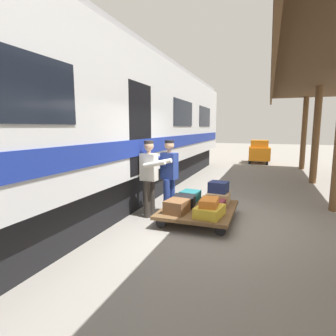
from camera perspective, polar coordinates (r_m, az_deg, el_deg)
The scene contains 14 objects.
ground_plane at distance 6.02m, azimuth 10.18°, elevation -11.02°, with size 60.00×60.00×0.00m, color gray.
train_car at distance 6.99m, azimuth -16.91°, elevation 8.63°, with size 3.02×18.64×4.00m.
luggage_cart at distance 6.06m, azimuth 6.39°, elevation -8.52°, with size 1.49×1.83×0.27m.
suitcase_teal_softside at distance 6.57m, azimuth 4.60°, elevation -5.75°, with size 0.40×0.45×0.23m, color #1E666B.
suitcase_yellow_case at distance 5.48m, azimuth 8.60°, elevation -8.86°, with size 0.47×0.63×0.20m, color gold.
suitcase_brown_leather at distance 5.63m, azimuth 1.84°, elevation -7.97°, with size 0.41×0.47×0.26m, color brown.
suitcase_burgundy_valise at distance 5.96m, azimuth 9.57°, elevation -7.60°, with size 0.36×0.57×0.17m, color maroon.
suitcase_black_hardshell at distance 6.10m, azimuth 3.33°, elevation -6.84°, with size 0.46×0.48×0.23m, color black.
suitcase_tan_vintage at distance 6.43m, azimuth 10.40°, elevation -6.10°, with size 0.49×0.55×0.25m, color tan.
suitcase_orange_carryall at distance 5.45m, azimuth 8.52°, elevation -7.05°, with size 0.33×0.49×0.15m, color #CC6B23.
suitcase_navy_fabric at distance 6.41m, azimuth 10.42°, elevation -3.89°, with size 0.40×0.36×0.25m, color navy.
porter_in_overalls at distance 6.32m, azimuth 0.11°, elevation -1.29°, with size 0.72×0.53×1.70m.
porter_by_door at distance 6.12m, azimuth -3.80°, elevation -1.62°, with size 0.69×0.46×1.70m.
baggage_tug at distance 16.18m, azimuth 18.36°, elevation 3.16°, with size 1.21×1.77×1.30m.
Camera 1 is at (-0.93, 5.61, 1.99)m, focal length 29.42 mm.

